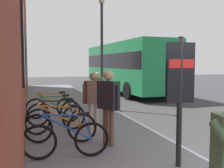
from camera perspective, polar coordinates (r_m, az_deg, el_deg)
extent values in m
plane|color=#38383A|center=(10.50, 7.26, -6.66)|extent=(60.00, 60.00, 0.00)
cube|color=slate|center=(11.61, -9.51, -5.30)|extent=(24.00, 3.50, 0.12)
cube|color=brown|center=(12.42, -20.00, 11.22)|extent=(22.00, 0.60, 7.07)
cube|color=black|center=(5.34, -19.06, 8.17)|extent=(0.90, 0.06, 1.60)
cube|color=black|center=(8.83, -18.57, 6.67)|extent=(0.90, 0.06, 1.60)
cube|color=black|center=(12.33, -18.36, 6.02)|extent=(0.90, 0.06, 1.60)
torus|color=black|center=(5.45, -15.81, -12.26)|extent=(0.14, 0.72, 0.72)
torus|color=black|center=(5.47, -4.52, -12.04)|extent=(0.14, 0.72, 0.72)
cylinder|color=#1E4CA5|center=(5.36, -9.93, -9.38)|extent=(0.15, 1.02, 0.58)
cylinder|color=#1E4CA5|center=(5.30, -10.78, -6.78)|extent=(0.13, 0.85, 0.09)
cylinder|color=#1E4CA5|center=(5.39, -5.34, -9.52)|extent=(0.06, 0.19, 0.51)
cube|color=black|center=(5.32, -6.17, -6.52)|extent=(0.12, 0.21, 0.06)
cylinder|color=#1E4CA5|center=(5.30, -15.41, -6.04)|extent=(0.48, 0.08, 0.02)
torus|color=black|center=(6.55, -16.00, -9.40)|extent=(0.23, 0.71, 0.72)
torus|color=black|center=(6.42, -6.66, -9.54)|extent=(0.23, 0.71, 0.72)
cylinder|color=orange|center=(6.40, -11.20, -7.11)|extent=(0.28, 1.00, 0.58)
cylinder|color=orange|center=(6.36, -11.90, -4.90)|extent=(0.24, 0.84, 0.09)
cylinder|color=orange|center=(6.36, -7.36, -7.36)|extent=(0.08, 0.19, 0.51)
cube|color=black|center=(6.31, -8.07, -4.78)|extent=(0.14, 0.22, 0.06)
cylinder|color=orange|center=(6.42, -15.68, -4.21)|extent=(0.47, 0.14, 0.02)
torus|color=black|center=(7.28, -16.04, -7.98)|extent=(0.24, 0.71, 0.72)
torus|color=black|center=(7.64, -8.42, -7.26)|extent=(0.24, 0.71, 0.72)
cylinder|color=black|center=(7.40, -11.99, -5.53)|extent=(0.30, 0.99, 0.58)
cylinder|color=black|center=(7.33, -12.57, -3.65)|extent=(0.25, 0.83, 0.09)
cylinder|color=black|center=(7.56, -8.96, -5.46)|extent=(0.08, 0.19, 0.51)
cube|color=black|center=(7.49, -9.51, -3.32)|extent=(0.15, 0.22, 0.06)
cylinder|color=black|center=(7.19, -15.77, -3.28)|extent=(0.47, 0.15, 0.02)
torus|color=black|center=(8.23, -15.95, -6.54)|extent=(0.24, 0.71, 0.72)
torus|color=black|center=(8.57, -9.16, -5.97)|extent=(0.24, 0.71, 0.72)
cylinder|color=#267F3F|center=(8.35, -12.35, -4.39)|extent=(0.29, 0.99, 0.58)
cylinder|color=#267F3F|center=(8.29, -12.87, -2.72)|extent=(0.25, 0.83, 0.09)
cylinder|color=#267F3F|center=(8.50, -9.65, -4.36)|extent=(0.08, 0.19, 0.51)
cube|color=black|center=(8.43, -10.15, -2.45)|extent=(0.15, 0.22, 0.06)
cylinder|color=#267F3F|center=(8.15, -15.70, -2.37)|extent=(0.47, 0.14, 0.02)
torus|color=black|center=(9.34, -16.39, -5.23)|extent=(0.09, 0.72, 0.72)
torus|color=black|center=(9.38, -9.93, -5.07)|extent=(0.09, 0.72, 0.72)
cylinder|color=orange|center=(9.30, -13.03, -3.48)|extent=(0.08, 1.02, 0.58)
cylinder|color=orange|center=(9.27, -13.52, -1.96)|extent=(0.07, 0.85, 0.09)
cylinder|color=orange|center=(9.33, -10.41, -3.57)|extent=(0.04, 0.19, 0.51)
cube|color=black|center=(9.29, -10.90, -1.81)|extent=(0.11, 0.20, 0.06)
cylinder|color=orange|center=(9.26, -16.16, -1.56)|extent=(0.48, 0.04, 0.02)
cylinder|color=black|center=(4.93, 14.65, -4.00)|extent=(0.10, 0.10, 2.40)
cube|color=black|center=(4.88, 14.78, 2.40)|extent=(0.10, 0.55, 1.10)
cube|color=red|center=(4.87, 14.82, 4.34)|extent=(0.11, 0.50, 0.16)
cube|color=#1E8C4C|center=(18.07, 2.89, 3.98)|extent=(10.57, 2.82, 3.00)
cube|color=black|center=(18.07, 2.89, 5.12)|extent=(10.36, 2.86, 0.90)
cylinder|color=black|center=(15.68, 11.64, -1.14)|extent=(1.01, 0.28, 1.00)
cylinder|color=black|center=(14.59, 3.54, -1.48)|extent=(1.01, 0.28, 1.00)
cylinder|color=black|center=(21.69, 2.42, 0.52)|extent=(1.01, 0.28, 1.00)
cylinder|color=black|center=(20.91, -3.69, 0.36)|extent=(1.01, 0.28, 1.00)
cylinder|color=brown|center=(6.20, -1.42, -9.33)|extent=(0.13, 0.13, 0.86)
cylinder|color=brown|center=(6.09, -0.14, -9.59)|extent=(0.13, 0.13, 0.86)
cube|color=#26262D|center=(6.01, -0.79, -2.46)|extent=(0.56, 0.48, 0.65)
sphere|color=#D8AD8C|center=(5.97, -0.80, 1.85)|extent=(0.23, 0.23, 0.23)
cylinder|color=#26262D|center=(6.20, -2.76, -2.63)|extent=(0.10, 0.10, 0.57)
cylinder|color=#26262D|center=(5.83, 1.30, -3.08)|extent=(0.10, 0.10, 0.57)
cylinder|color=#B2A599|center=(7.31, -4.70, -7.36)|extent=(0.12, 0.12, 0.82)
cylinder|color=#B2A599|center=(7.38, -3.48, -7.24)|extent=(0.12, 0.12, 0.82)
cube|color=brown|center=(7.23, -4.12, -1.71)|extent=(0.33, 0.52, 0.62)
sphere|color=tan|center=(7.20, -4.14, 1.69)|extent=(0.22, 0.22, 0.22)
cylinder|color=brown|center=(7.13, -6.08, -2.14)|extent=(0.10, 0.10, 0.55)
cylinder|color=brown|center=(7.35, -2.21, -1.91)|extent=(0.10, 0.10, 0.55)
cylinder|color=brown|center=(11.38, -2.91, -3.23)|extent=(0.11, 0.11, 0.75)
cylinder|color=brown|center=(11.48, -3.49, -3.16)|extent=(0.11, 0.11, 0.75)
cube|color=#4C724C|center=(11.36, -3.21, 0.09)|extent=(0.49, 0.42, 0.56)
sphere|color=#D8AD8C|center=(11.34, -3.22, 2.08)|extent=(0.20, 0.20, 0.20)
cylinder|color=#4C724C|center=(11.20, -2.27, -0.15)|extent=(0.09, 0.09, 0.50)
cylinder|color=#4C724C|center=(11.53, -4.13, -0.02)|extent=(0.09, 0.09, 0.50)
cylinder|color=#333338|center=(11.48, -2.24, 6.27)|extent=(0.12, 0.12, 4.52)
sphere|color=silver|center=(11.79, -2.28, 17.90)|extent=(0.28, 0.28, 0.28)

